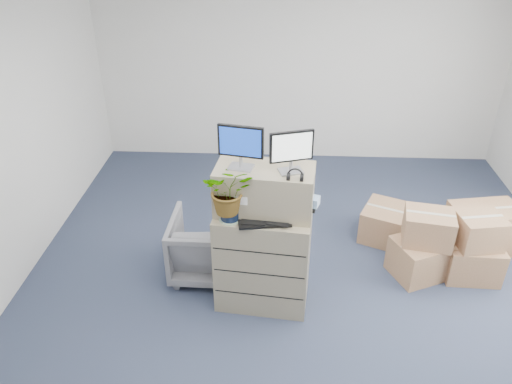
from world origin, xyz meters
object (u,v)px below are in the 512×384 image
monitor_right (292,150)px  potted_plant (229,195)px  water_bottle (270,199)px  monitor_left (241,145)px  keyboard (264,222)px  office_chair (207,243)px  filing_cabinet_lower (263,258)px

monitor_right → potted_plant: bearing=175.0°
water_bottle → monitor_left: bearing=177.1°
potted_plant → keyboard: bearing=-5.8°
potted_plant → office_chair: bearing=121.0°
monitor_left → office_chair: size_ratio=0.53×
monitor_left → potted_plant: monitor_left is taller
potted_plant → office_chair: potted_plant is taller
filing_cabinet_lower → potted_plant: size_ratio=2.13×
monitor_left → monitor_right: monitor_left is taller
filing_cabinet_lower → monitor_right: size_ratio=2.70×
filing_cabinet_lower → potted_plant: (-0.30, -0.13, 0.78)m
monitor_left → potted_plant: 0.46m
filing_cabinet_lower → water_bottle: water_bottle is taller
monitor_left → office_chair: monitor_left is taller
filing_cabinet_lower → water_bottle: 0.67m
monitor_right → water_bottle: size_ratio=1.36×
filing_cabinet_lower → monitor_right: monitor_right is taller
water_bottle → potted_plant: potted_plant is taller
monitor_left → keyboard: (0.22, -0.20, -0.66)m
monitor_right → office_chair: (-0.85, 0.41, -1.32)m
filing_cabinet_lower → keyboard: bearing=-78.6°
filing_cabinet_lower → potted_plant: 0.85m
monitor_left → potted_plant: size_ratio=0.83×
monitor_right → filing_cabinet_lower: bearing=160.5°
filing_cabinet_lower → office_chair: (-0.62, 0.40, -0.13)m
keyboard → water_bottle: (0.04, 0.19, 0.13)m
potted_plant → office_chair: 1.10m
office_chair → monitor_right: bearing=155.4°
monitor_left → potted_plant: (-0.09, -0.17, -0.41)m
filing_cabinet_lower → monitor_right: bearing=4.2°
office_chair → monitor_left: bearing=140.0°
monitor_left → keyboard: bearing=-31.0°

